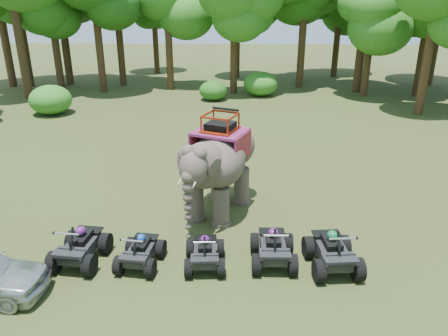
{
  "coord_description": "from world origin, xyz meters",
  "views": [
    {
      "loc": [
        0.49,
        -12.24,
        7.38
      ],
      "look_at": [
        0.0,
        1.2,
        1.9
      ],
      "focal_mm": 35.0,
      "sensor_mm": 36.0,
      "label": 1
    }
  ],
  "objects_px": {
    "elephant": "(219,163)",
    "atv_1": "(140,248)",
    "atv_0": "(79,242)",
    "atv_2": "(205,249)",
    "atv_4": "(333,247)",
    "atv_3": "(273,243)"
  },
  "relations": [
    {
      "from": "atv_1",
      "to": "atv_4",
      "type": "xyz_separation_m",
      "value": [
        5.48,
        0.07,
        0.11
      ]
    },
    {
      "from": "elephant",
      "to": "atv_4",
      "type": "xyz_separation_m",
      "value": [
        3.37,
        -3.39,
        -1.15
      ]
    },
    {
      "from": "elephant",
      "to": "atv_2",
      "type": "height_order",
      "value": "elephant"
    },
    {
      "from": "elephant",
      "to": "atv_0",
      "type": "xyz_separation_m",
      "value": [
        -3.89,
        -3.36,
        -1.17
      ]
    },
    {
      "from": "atv_1",
      "to": "atv_4",
      "type": "relative_size",
      "value": 0.84
    },
    {
      "from": "atv_3",
      "to": "atv_1",
      "type": "bearing_deg",
      "value": -176.92
    },
    {
      "from": "atv_2",
      "to": "atv_4",
      "type": "bearing_deg",
      "value": -2.74
    },
    {
      "from": "atv_0",
      "to": "atv_2",
      "type": "height_order",
      "value": "atv_0"
    },
    {
      "from": "atv_2",
      "to": "atv_4",
      "type": "relative_size",
      "value": 0.83
    },
    {
      "from": "elephant",
      "to": "atv_0",
      "type": "distance_m",
      "value": 5.27
    },
    {
      "from": "atv_2",
      "to": "atv_4",
      "type": "xyz_separation_m",
      "value": [
        3.62,
        0.06,
        0.11
      ]
    },
    {
      "from": "elephant",
      "to": "atv_1",
      "type": "height_order",
      "value": "elephant"
    },
    {
      "from": "atv_1",
      "to": "atv_3",
      "type": "relative_size",
      "value": 0.9
    },
    {
      "from": "atv_2",
      "to": "atv_3",
      "type": "relative_size",
      "value": 0.89
    },
    {
      "from": "atv_0",
      "to": "elephant",
      "type": "bearing_deg",
      "value": 46.91
    },
    {
      "from": "atv_1",
      "to": "atv_2",
      "type": "bearing_deg",
      "value": 7.46
    },
    {
      "from": "atv_0",
      "to": "atv_2",
      "type": "bearing_deg",
      "value": 4.8
    },
    {
      "from": "atv_2",
      "to": "atv_3",
      "type": "xyz_separation_m",
      "value": [
        1.96,
        0.25,
        0.07
      ]
    },
    {
      "from": "atv_0",
      "to": "atv_2",
      "type": "xyz_separation_m",
      "value": [
        3.63,
        -0.08,
        -0.09
      ]
    },
    {
      "from": "elephant",
      "to": "atv_4",
      "type": "distance_m",
      "value": 4.91
    },
    {
      "from": "atv_0",
      "to": "atv_3",
      "type": "bearing_deg",
      "value": 7.78
    },
    {
      "from": "atv_0",
      "to": "atv_2",
      "type": "distance_m",
      "value": 3.64
    }
  ]
}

